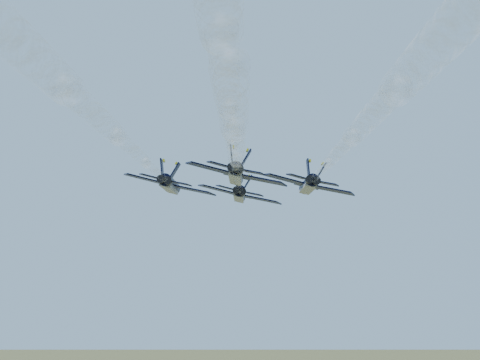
% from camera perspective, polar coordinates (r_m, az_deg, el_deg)
% --- Properties ---
extents(jet_lead, '(12.95, 17.54, 4.56)m').
position_cam_1_polar(jet_lead, '(115.84, -0.02, -1.15)').
color(jet_lead, black).
extents(jet_left, '(12.95, 17.54, 4.56)m').
position_cam_1_polar(jet_left, '(105.44, -5.43, -0.38)').
color(jet_left, black).
extents(jet_right, '(12.95, 17.54, 4.56)m').
position_cam_1_polar(jet_right, '(105.57, 5.31, -0.39)').
color(jet_right, black).
extents(jet_slot, '(12.95, 17.54, 4.56)m').
position_cam_1_polar(jet_slot, '(95.56, -0.29, 0.42)').
color(jet_slot, black).
extents(smoke_trail_lead, '(17.20, 71.87, 2.57)m').
position_cam_1_polar(smoke_trail_lead, '(61.60, -0.07, 5.44)').
color(smoke_trail_lead, white).
extents(smoke_trail_left, '(17.20, 71.87, 2.57)m').
position_cam_1_polar(smoke_trail_left, '(51.99, -11.23, 8.25)').
color(smoke_trail_left, white).
extents(smoke_trail_right, '(17.20, 71.87, 2.57)m').
position_cam_1_polar(smoke_trail_right, '(52.07, 10.88, 8.21)').
color(smoke_trail_right, white).
extents(smoke_trail_slot, '(17.20, 71.87, 2.57)m').
position_cam_1_polar(smoke_trail_slot, '(42.00, -0.73, 12.18)').
color(smoke_trail_slot, white).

